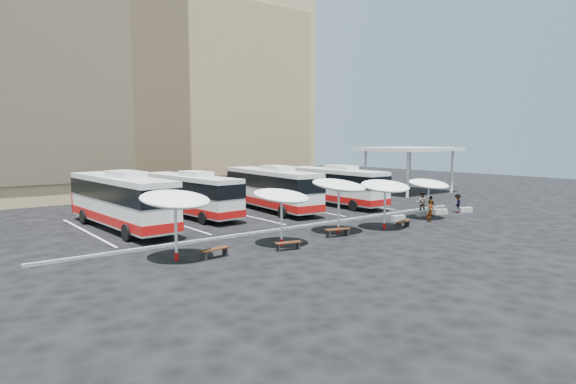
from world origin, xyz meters
TOP-DOWN VIEW (x-y plane):
  - ground at (0.00, 0.00)m, footprint 120.00×120.00m
  - sandstone_building at (0.00, 31.87)m, footprint 42.00×18.25m
  - service_canopy at (24.00, 10.00)m, footprint 10.00×8.00m
  - curb_divider at (0.00, 0.50)m, footprint 34.00×0.25m
  - bay_lines at (0.00, 8.00)m, footprint 24.15×12.00m
  - bus_0 at (-9.82, 7.56)m, footprint 3.38×12.73m
  - bus_1 at (-3.73, 9.50)m, footprint 3.29×11.60m
  - bus_2 at (3.28, 8.28)m, footprint 3.84×12.46m
  - bus_3 at (9.89, 7.50)m, footprint 2.98×11.85m
  - sunshade_0 at (-10.59, -2.77)m, footprint 3.97×4.01m
  - sunshade_1 at (-4.35, -3.27)m, footprint 4.06×4.09m
  - sunshade_2 at (0.86, -2.53)m, footprint 4.46×4.49m
  - sunshade_3 at (4.32, -3.42)m, footprint 4.06×4.09m
  - sunshade_4 at (10.19, -2.68)m, footprint 3.30×3.33m
  - wood_bench_0 at (-8.83, -3.51)m, footprint 1.68×0.63m
  - wood_bench_1 at (-4.77, -4.42)m, footprint 1.54×0.72m
  - wood_bench_2 at (-0.07, -3.42)m, footprint 1.72×0.79m
  - wood_bench_3 at (5.55, -4.03)m, footprint 1.65×0.81m
  - conc_bench_0 at (7.55, -1.97)m, footprint 1.18×0.53m
  - conc_bench_1 at (10.99, -1.63)m, footprint 1.13×0.66m
  - conc_bench_2 at (12.90, -1.95)m, footprint 1.20×0.77m
  - conc_bench_3 at (15.48, -2.58)m, footprint 1.19×0.78m
  - passenger_0 at (9.09, -3.70)m, footprint 0.73×0.68m
  - passenger_1 at (11.79, -0.92)m, footprint 1.11×1.13m
  - passenger_2 at (11.13, -2.23)m, footprint 1.01×0.53m
  - passenger_3 at (14.70, -2.32)m, footprint 1.15×0.90m

SIDE VIEW (x-z plane):
  - ground at x=0.00m, z-range 0.00..0.00m
  - bay_lines at x=0.00m, z-range 0.00..0.01m
  - curb_divider at x=0.00m, z-range 0.00..0.15m
  - conc_bench_1 at x=10.99m, z-range 0.00..0.40m
  - conc_bench_3 at x=15.48m, z-range 0.00..0.42m
  - conc_bench_2 at x=12.90m, z-range 0.00..0.43m
  - conc_bench_0 at x=7.55m, z-range 0.00..0.43m
  - wood_bench_1 at x=-4.77m, z-range 0.12..0.58m
  - wood_bench_3 at x=5.55m, z-range 0.13..0.62m
  - wood_bench_0 at x=-8.83m, z-range 0.13..0.64m
  - wood_bench_2 at x=-0.07m, z-range 0.14..0.65m
  - passenger_3 at x=14.70m, z-range 0.00..1.57m
  - passenger_2 at x=11.13m, z-range 0.00..1.65m
  - passenger_0 at x=9.09m, z-range 0.00..1.67m
  - passenger_1 at x=11.79m, z-range 0.00..1.84m
  - bus_1 at x=-3.73m, z-range 0.04..3.67m
  - bus_3 at x=9.89m, z-range 0.04..3.78m
  - bus_2 at x=3.28m, z-range 0.04..3.93m
  - bus_0 at x=-9.82m, z-range 0.04..4.05m
  - sunshade_4 at x=10.19m, z-range 1.10..4.26m
  - sunshade_1 at x=-4.35m, z-range 1.18..4.54m
  - sunshade_3 at x=4.32m, z-range 1.20..4.63m
  - sunshade_0 at x=-10.59m, z-range 1.27..4.90m
  - sunshade_2 at x=0.86m, z-range 1.28..4.93m
  - service_canopy at x=24.00m, z-range 2.27..7.47m
  - sandstone_building at x=0.00m, z-range -2.17..27.43m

